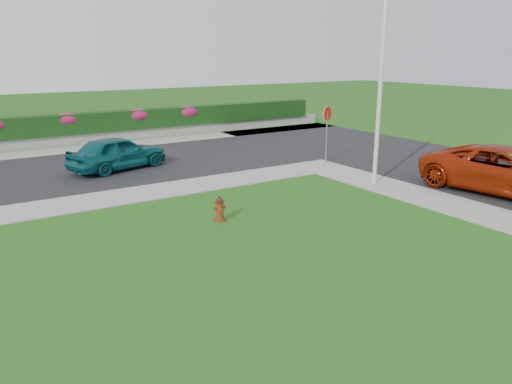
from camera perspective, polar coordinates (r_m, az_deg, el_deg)
ground at (r=11.62m, az=8.93°, el=-9.62°), size 120.00×120.00×0.00m
street_right at (r=22.96m, az=25.04°, el=1.85°), size 8.00×32.00×0.04m
street_far at (r=22.41m, az=-26.50°, el=1.36°), size 26.00×8.00×0.04m
curb_corner at (r=22.44m, az=7.19°, el=2.94°), size 2.00×2.00×0.04m
sidewalk_beyond at (r=27.88m, az=-19.62°, el=4.64°), size 34.00×2.00×0.04m
retaining_wall at (r=29.28m, az=-20.37°, el=5.62°), size 34.00×0.40×0.60m
hedge at (r=29.26m, az=-20.57°, el=7.28°), size 32.00×0.90×1.10m
fire_hydrant at (r=15.08m, az=-4.17°, el=-1.96°), size 0.39×0.37×0.77m
suv_red at (r=19.92m, az=26.86°, el=2.20°), size 3.63×6.27×1.64m
sedan_teal at (r=22.28m, az=-15.54°, el=4.36°), size 4.59×2.86×1.46m
utility_pole at (r=19.26m, az=13.96°, el=10.73°), size 0.16×0.16×6.82m
stop_sign at (r=22.75m, az=8.14°, el=8.08°), size 0.69×0.24×2.65m
flower_clump_d at (r=29.10m, az=-20.81°, el=7.77°), size 1.39×0.89×0.69m
flower_clump_e at (r=30.17m, az=-13.37°, el=8.57°), size 1.48×0.95×0.74m
flower_clump_f at (r=31.36m, az=-7.87°, el=9.08°), size 1.54×0.99×0.77m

